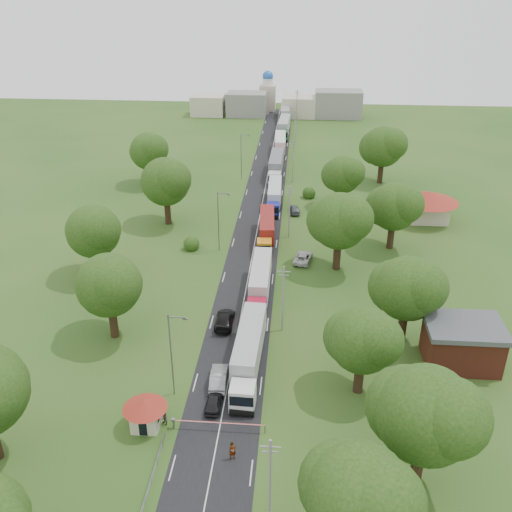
# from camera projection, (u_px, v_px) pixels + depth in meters

# --- Properties ---
(ground) EXTENTS (260.00, 260.00, 0.00)m
(ground) POSITION_uv_depth(u_px,v_px,m) (244.00, 299.00, 78.14)
(ground) COLOR #274F1A
(ground) RESTS_ON ground
(road) EXTENTS (8.00, 200.00, 0.04)m
(road) POSITION_uv_depth(u_px,v_px,m) (256.00, 238.00, 95.96)
(road) COLOR black
(road) RESTS_ON ground
(boom_barrier) EXTENTS (9.22, 0.35, 1.18)m
(boom_barrier) POSITION_uv_depth(u_px,v_px,m) (205.00, 423.00, 55.57)
(boom_barrier) COLOR slate
(boom_barrier) RESTS_ON ground
(guard_booth) EXTENTS (4.40, 4.40, 3.45)m
(guard_booth) POSITION_uv_depth(u_px,v_px,m) (145.00, 409.00, 55.41)
(guard_booth) COLOR beige
(guard_booth) RESTS_ON ground
(info_sign) EXTENTS (0.12, 3.10, 4.10)m
(info_sign) POSITION_uv_depth(u_px,v_px,m) (289.00, 191.00, 107.60)
(info_sign) COLOR slate
(info_sign) RESTS_ON ground
(pole_0) EXTENTS (1.60, 0.24, 9.00)m
(pole_0) POSITION_uv_depth(u_px,v_px,m) (270.00, 481.00, 44.47)
(pole_0) COLOR gray
(pole_0) RESTS_ON ground
(pole_1) EXTENTS (1.60, 0.24, 9.00)m
(pole_1) POSITION_uv_depth(u_px,v_px,m) (283.00, 298.00, 69.41)
(pole_1) COLOR gray
(pole_1) RESTS_ON ground
(pole_2) EXTENTS (1.60, 0.24, 9.00)m
(pole_2) POSITION_uv_depth(u_px,v_px,m) (289.00, 211.00, 94.36)
(pole_2) COLOR gray
(pole_2) RESTS_ON ground
(pole_3) EXTENTS (1.60, 0.24, 9.00)m
(pole_3) POSITION_uv_depth(u_px,v_px,m) (293.00, 161.00, 119.30)
(pole_3) COLOR gray
(pole_3) RESTS_ON ground
(pole_4) EXTENTS (1.60, 0.24, 9.00)m
(pole_4) POSITION_uv_depth(u_px,v_px,m) (295.00, 128.00, 144.24)
(pole_4) COLOR gray
(pole_4) RESTS_ON ground
(pole_5) EXTENTS (1.60, 0.24, 9.00)m
(pole_5) POSITION_uv_depth(u_px,v_px,m) (297.00, 105.00, 169.18)
(pole_5) COLOR gray
(pole_5) RESTS_ON ground
(lamp_0) EXTENTS (2.03, 0.22, 10.00)m
(lamp_0) POSITION_uv_depth(u_px,v_px,m) (172.00, 351.00, 58.21)
(lamp_0) COLOR slate
(lamp_0) RESTS_ON ground
(lamp_1) EXTENTS (2.03, 0.22, 10.00)m
(lamp_1) POSITION_uv_depth(u_px,v_px,m) (219.00, 218.00, 89.39)
(lamp_1) COLOR slate
(lamp_1) RESTS_ON ground
(lamp_2) EXTENTS (2.03, 0.22, 10.00)m
(lamp_2) POSITION_uv_depth(u_px,v_px,m) (242.00, 154.00, 120.57)
(lamp_2) COLOR slate
(lamp_2) RESTS_ON ground
(tree_0) EXTENTS (8.80, 8.80, 11.07)m
(tree_0) POSITION_uv_depth(u_px,v_px,m) (359.00, 494.00, 40.34)
(tree_0) COLOR #382616
(tree_0) RESTS_ON ground
(tree_1) EXTENTS (9.60, 9.60, 12.05)m
(tree_1) POSITION_uv_depth(u_px,v_px,m) (425.00, 413.00, 46.77)
(tree_1) COLOR #382616
(tree_1) RESTS_ON ground
(tree_2) EXTENTS (8.00, 8.00, 10.10)m
(tree_2) POSITION_uv_depth(u_px,v_px,m) (362.00, 339.00, 58.28)
(tree_2) COLOR #382616
(tree_2) RESTS_ON ground
(tree_3) EXTENTS (8.80, 8.80, 11.07)m
(tree_3) POSITION_uv_depth(u_px,v_px,m) (407.00, 288.00, 66.50)
(tree_3) COLOR #382616
(tree_3) RESTS_ON ground
(tree_4) EXTENTS (9.60, 9.60, 12.05)m
(tree_4) POSITION_uv_depth(u_px,v_px,m) (339.00, 221.00, 82.76)
(tree_4) COLOR #382616
(tree_4) RESTS_ON ground
(tree_5) EXTENTS (8.80, 8.80, 11.07)m
(tree_5) POSITION_uv_depth(u_px,v_px,m) (394.00, 206.00, 89.52)
(tree_5) COLOR #382616
(tree_5) RESTS_ON ground
(tree_6) EXTENTS (8.00, 8.00, 10.10)m
(tree_6) POSITION_uv_depth(u_px,v_px,m) (343.00, 174.00, 105.42)
(tree_6) COLOR #382616
(tree_6) RESTS_ON ground
(tree_7) EXTENTS (9.60, 9.60, 12.05)m
(tree_7) POSITION_uv_depth(u_px,v_px,m) (383.00, 146.00, 117.61)
(tree_7) COLOR #382616
(tree_7) RESTS_ON ground
(tree_10) EXTENTS (8.80, 8.80, 11.07)m
(tree_10) POSITION_uv_depth(u_px,v_px,m) (109.00, 284.00, 67.19)
(tree_10) COLOR #382616
(tree_10) RESTS_ON ground
(tree_11) EXTENTS (8.80, 8.80, 11.07)m
(tree_11) POSITION_uv_depth(u_px,v_px,m) (93.00, 231.00, 81.05)
(tree_11) COLOR #382616
(tree_11) RESTS_ON ground
(tree_12) EXTENTS (9.60, 9.60, 12.05)m
(tree_12) POSITION_uv_depth(u_px,v_px,m) (166.00, 181.00, 98.17)
(tree_12) COLOR #382616
(tree_12) RESTS_ON ground
(tree_13) EXTENTS (8.80, 8.80, 11.07)m
(tree_13) POSITION_uv_depth(u_px,v_px,m) (149.00, 151.00, 116.82)
(tree_13) COLOR #382616
(tree_13) RESTS_ON ground
(house_brick) EXTENTS (8.60, 6.60, 5.20)m
(house_brick) POSITION_uv_depth(u_px,v_px,m) (462.00, 343.00, 64.42)
(house_brick) COLOR maroon
(house_brick) RESTS_ON ground
(house_cream) EXTENTS (10.08, 10.08, 5.80)m
(house_cream) POSITION_uv_depth(u_px,v_px,m) (428.00, 202.00, 101.11)
(house_cream) COLOR beige
(house_cream) RESTS_ON ground
(distant_town) EXTENTS (52.00, 8.00, 8.00)m
(distant_town) POSITION_uv_depth(u_px,v_px,m) (281.00, 105.00, 174.51)
(distant_town) COLOR gray
(distant_town) RESTS_ON ground
(church) EXTENTS (5.00, 5.00, 12.30)m
(church) POSITION_uv_depth(u_px,v_px,m) (268.00, 93.00, 181.11)
(church) COLOR beige
(church) RESTS_ON ground
(truck_0) EXTENTS (3.08, 15.52, 4.29)m
(truck_0) POSITION_uv_depth(u_px,v_px,m) (249.00, 352.00, 63.55)
(truck_0) COLOR white
(truck_0) RESTS_ON ground
(truck_1) EXTENTS (2.58, 14.70, 4.08)m
(truck_1) POSITION_uv_depth(u_px,v_px,m) (260.00, 282.00, 78.14)
(truck_1) COLOR #B31433
(truck_1) RESTS_ON ground
(truck_2) EXTENTS (2.99, 13.84, 3.82)m
(truck_2) POSITION_uv_depth(u_px,v_px,m) (267.00, 229.00, 94.44)
(truck_2) COLOR orange
(truck_2) RESTS_ON ground
(truck_3) EXTENTS (2.58, 13.91, 3.85)m
(truck_3) POSITION_uv_depth(u_px,v_px,m) (274.00, 195.00, 108.49)
(truck_3) COLOR #192397
(truck_3) RESTS_ON ground
(truck_4) EXTENTS (2.85, 15.64, 4.33)m
(truck_4) POSITION_uv_depth(u_px,v_px,m) (276.00, 166.00, 124.03)
(truck_4) COLOR silver
(truck_4) RESTS_ON ground
(truck_5) EXTENTS (2.92, 14.75, 4.08)m
(truck_5) POSITION_uv_depth(u_px,v_px,m) (280.00, 145.00, 139.35)
(truck_5) COLOR #B41B35
(truck_5) RESTS_ON ground
(truck_6) EXTENTS (3.15, 15.40, 4.26)m
(truck_6) POSITION_uv_depth(u_px,v_px,m) (284.00, 127.00, 154.93)
(truck_6) COLOR #21592E
(truck_6) RESTS_ON ground
(truck_7) EXTENTS (2.88, 14.80, 4.10)m
(truck_7) POSITION_uv_depth(u_px,v_px,m) (285.00, 114.00, 169.28)
(truck_7) COLOR #BABABA
(truck_7) RESTS_ON ground
(car_lane_front) EXTENTS (1.61, 3.91, 1.33)m
(car_lane_front) POSITION_uv_depth(u_px,v_px,m) (214.00, 402.00, 58.58)
(car_lane_front) COLOR black
(car_lane_front) RESTS_ON ground
(car_lane_mid) EXTENTS (2.01, 5.03, 1.63)m
(car_lane_mid) POSITION_uv_depth(u_px,v_px,m) (219.00, 378.00, 61.81)
(car_lane_mid) COLOR #929599
(car_lane_mid) RESTS_ON ground
(car_lane_rear) EXTENTS (2.26, 5.49, 1.59)m
(car_lane_rear) POSITION_uv_depth(u_px,v_px,m) (225.00, 320.00, 72.15)
(car_lane_rear) COLOR black
(car_lane_rear) RESTS_ON ground
(car_verge_near) EXTENTS (3.30, 5.46, 1.42)m
(car_verge_near) POSITION_uv_depth(u_px,v_px,m) (303.00, 257.00, 87.95)
(car_verge_near) COLOR silver
(car_verge_near) RESTS_ON ground
(car_verge_far) EXTENTS (2.26, 4.44, 1.45)m
(car_verge_far) POSITION_uv_depth(u_px,v_px,m) (295.00, 209.00, 105.61)
(car_verge_far) COLOR #505256
(car_verge_far) RESTS_ON ground
(pedestrian_near) EXTENTS (0.82, 0.70, 1.90)m
(pedestrian_near) POSITION_uv_depth(u_px,v_px,m) (233.00, 451.00, 52.21)
(pedestrian_near) COLOR gray
(pedestrian_near) RESTS_ON ground
(pedestrian_booth) EXTENTS (0.97, 0.95, 1.58)m
(pedestrian_booth) POSITION_uv_depth(u_px,v_px,m) (165.00, 418.00, 56.25)
(pedestrian_booth) COLOR gray
(pedestrian_booth) RESTS_ON ground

